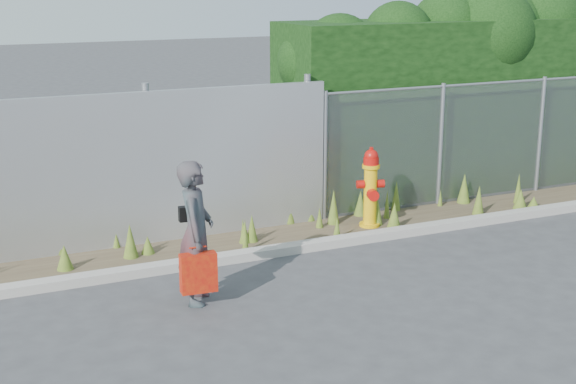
# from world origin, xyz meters

# --- Properties ---
(ground) EXTENTS (80.00, 80.00, 0.00)m
(ground) POSITION_xyz_m (0.00, 0.00, 0.00)
(ground) COLOR #39393B
(ground) RESTS_ON ground
(curb) EXTENTS (16.00, 0.22, 0.12)m
(curb) POSITION_xyz_m (0.00, 1.80, 0.06)
(curb) COLOR #9B958C
(curb) RESTS_ON ground
(weed_strip) EXTENTS (16.00, 1.34, 0.55)m
(weed_strip) POSITION_xyz_m (0.11, 2.51, 0.14)
(weed_strip) COLOR #493B29
(weed_strip) RESTS_ON ground
(corrugated_fence) EXTENTS (8.50, 0.21, 2.30)m
(corrugated_fence) POSITION_xyz_m (-3.25, 3.01, 1.10)
(corrugated_fence) COLOR #A1A3A8
(corrugated_fence) RESTS_ON ground
(chainlink_fence) EXTENTS (6.50, 0.07, 2.05)m
(chainlink_fence) POSITION_xyz_m (4.25, 3.00, 1.03)
(chainlink_fence) COLOR gray
(chainlink_fence) RESTS_ON ground
(hedge) EXTENTS (7.42, 1.97, 3.72)m
(hedge) POSITION_xyz_m (4.61, 4.04, 2.01)
(hedge) COLOR black
(hedge) RESTS_ON ground
(fire_hydrant) EXTENTS (0.42, 0.38, 1.26)m
(fire_hydrant) POSITION_xyz_m (1.51, 2.36, 0.61)
(fire_hydrant) COLOR #EBB20C
(fire_hydrant) RESTS_ON ground
(woman) EXTENTS (0.63, 0.74, 1.71)m
(woman) POSITION_xyz_m (-1.80, 0.69, 0.85)
(woman) COLOR #0E5659
(woman) RESTS_ON ground
(red_tote_bag) EXTENTS (0.42, 0.15, 0.55)m
(red_tote_bag) POSITION_xyz_m (-1.85, 0.47, 0.44)
(red_tote_bag) COLOR #A1090A
(black_shoulder_bag) EXTENTS (0.24, 0.10, 0.18)m
(black_shoulder_bag) POSITION_xyz_m (-1.82, 0.86, 1.04)
(black_shoulder_bag) COLOR black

